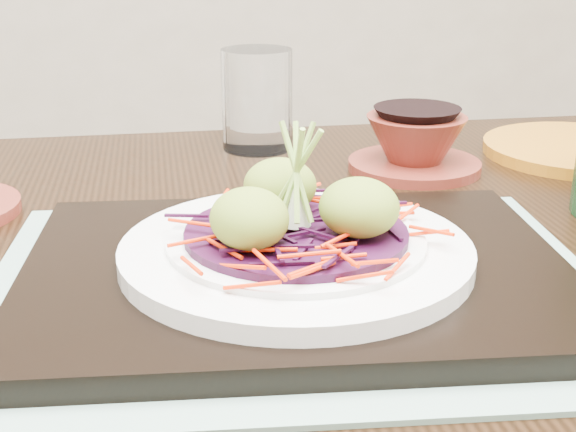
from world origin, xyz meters
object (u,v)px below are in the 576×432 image
object	(u,v)px
dining_table	(330,390)
white_plate	(296,250)
terracotta_bowl_set	(415,146)
water_glass	(257,100)
serving_tray	(296,272)

from	to	relation	value
dining_table	white_plate	bearing A→B (deg)	-136.50
terracotta_bowl_set	dining_table	bearing A→B (deg)	-127.90
white_plate	dining_table	bearing A→B (deg)	36.62
white_plate	terracotta_bowl_set	size ratio (longest dim) A/B	1.59
dining_table	water_glass	world-z (taller)	water_glass
dining_table	serving_tray	world-z (taller)	serving_tray
serving_tray	white_plate	size ratio (longest dim) A/B	1.54
dining_table	terracotta_bowl_set	world-z (taller)	terracotta_bowl_set
terracotta_bowl_set	water_glass	bearing A→B (deg)	136.31
dining_table	serving_tray	distance (m)	0.13
serving_tray	water_glass	size ratio (longest dim) A/B	3.36
dining_table	terracotta_bowl_set	size ratio (longest dim) A/B	9.04
white_plate	water_glass	world-z (taller)	water_glass
serving_tray	water_glass	bearing A→B (deg)	91.09
serving_tray	white_plate	xyz separation A→B (m)	(0.00, 0.00, 0.02)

